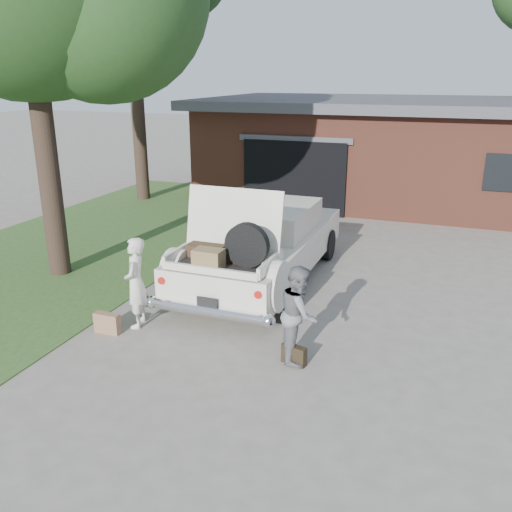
% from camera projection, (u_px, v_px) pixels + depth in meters
% --- Properties ---
extents(ground, '(90.00, 90.00, 0.00)m').
position_uv_depth(ground, '(244.00, 328.00, 9.21)').
color(ground, gray).
rests_on(ground, ground).
extents(grass_strip, '(6.00, 16.00, 0.02)m').
position_uv_depth(grass_strip, '(85.00, 244.00, 13.68)').
color(grass_strip, '#2D4C1E').
rests_on(grass_strip, ground).
extents(house, '(12.80, 7.80, 3.30)m').
position_uv_depth(house, '(393.00, 148.00, 18.54)').
color(house, brown).
rests_on(house, ground).
extents(sedan, '(2.16, 5.42, 2.23)m').
position_uv_depth(sedan, '(263.00, 244.00, 11.07)').
color(sedan, silver).
rests_on(sedan, ground).
extents(woman_left, '(0.53, 0.65, 1.56)m').
position_uv_depth(woman_left, '(136.00, 283.00, 9.06)').
color(woman_left, beige).
rests_on(woman_left, ground).
extents(woman_right, '(0.71, 0.83, 1.48)m').
position_uv_depth(woman_right, '(299.00, 314.00, 7.99)').
color(woman_right, slate).
rests_on(woman_right, ground).
extents(suitcase_left, '(0.45, 0.14, 0.35)m').
position_uv_depth(suitcase_left, '(107.00, 323.00, 8.98)').
color(suitcase_left, '#96694C').
rests_on(suitcase_left, ground).
extents(suitcase_right, '(0.40, 0.22, 0.30)m').
position_uv_depth(suitcase_right, '(294.00, 355.00, 8.02)').
color(suitcase_right, black).
rests_on(suitcase_right, ground).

